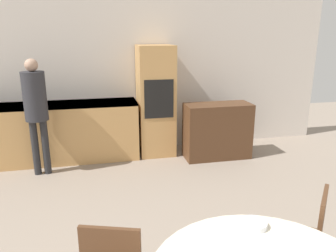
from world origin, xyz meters
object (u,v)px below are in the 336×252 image
Objects in this scene: person_standing at (36,104)px; bowl_near at (254,224)px; sideboard at (217,131)px; oven_unit at (156,101)px; chair_far_right at (304,235)px.

person_standing is 9.40× the size of bowl_near.
sideboard is at bearing 73.43° from bowl_near.
person_standing is (-2.69, -0.08, 0.58)m from sideboard.
oven_unit is 10.20× the size of bowl_near.
bowl_near is (-0.89, -3.01, 0.30)m from sideboard.
person_standing reaches higher than bowl_near.
sideboard reaches higher than chair_far_right.
person_standing is (-2.30, 2.77, 0.54)m from chair_far_right.
bowl_near is at bearing -58.51° from person_standing.
sideboard is at bearing 1.81° from person_standing.
person_standing is at bearing 121.49° from bowl_near.
bowl_near is at bearing -32.27° from chair_far_right.
oven_unit is at bearing 90.54° from bowl_near.
sideboard is 0.64× the size of person_standing.
bowl_near is (1.79, -2.92, -0.28)m from person_standing.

